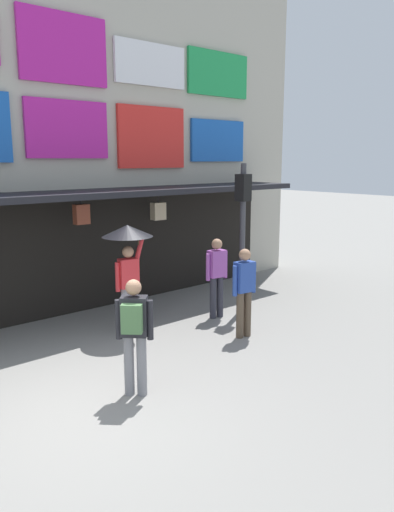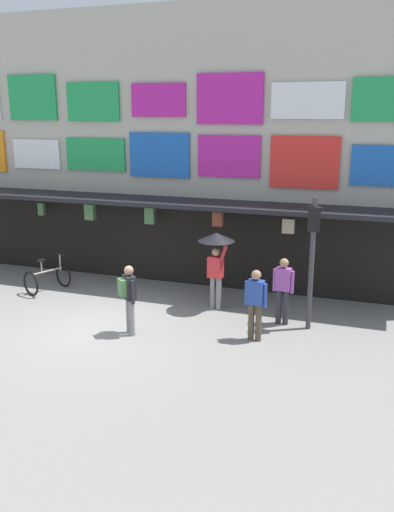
{
  "view_description": "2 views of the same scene",
  "coord_description": "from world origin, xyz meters",
  "px_view_note": "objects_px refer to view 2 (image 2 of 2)",
  "views": [
    {
      "loc": [
        -2.77,
        -5.59,
        3.29
      ],
      "look_at": [
        3.37,
        1.4,
        1.46
      ],
      "focal_mm": 34.86,
      "sensor_mm": 36.0,
      "label": 1
    },
    {
      "loc": [
        6.19,
        -10.73,
        5.07
      ],
      "look_at": [
        1.82,
        2.03,
        1.45
      ],
      "focal_mm": 37.58,
      "sensor_mm": 36.0,
      "label": 2
    }
  ],
  "objects_px": {
    "pedestrian_in_black": "(283,287)",
    "pedestrian_in_yellow": "(255,301)",
    "bicycle_parked": "(48,278)",
    "pedestrian_with_umbrella": "(216,249)",
    "pedestrian_in_blue": "(129,295)",
    "traffic_light_far": "(313,243)"
  },
  "relations": [
    {
      "from": "pedestrian_in_blue",
      "to": "pedestrian_in_yellow",
      "type": "bearing_deg",
      "value": 12.28
    },
    {
      "from": "traffic_light_far",
      "to": "pedestrian_with_umbrella",
      "type": "bearing_deg",
      "value": 167.62
    },
    {
      "from": "pedestrian_in_blue",
      "to": "pedestrian_in_black",
      "type": "bearing_deg",
      "value": 28.77
    },
    {
      "from": "pedestrian_in_black",
      "to": "pedestrian_with_umbrella",
      "type": "bearing_deg",
      "value": 165.67
    },
    {
      "from": "pedestrian_in_yellow",
      "to": "pedestrian_in_blue",
      "type": "bearing_deg",
      "value": -167.72
    },
    {
      "from": "bicycle_parked",
      "to": "traffic_light_far",
      "type": "bearing_deg",
      "value": -2.71
    },
    {
      "from": "traffic_light_far",
      "to": "pedestrian_with_umbrella",
      "type": "relative_size",
      "value": 1.54
    },
    {
      "from": "bicycle_parked",
      "to": "pedestrian_with_umbrella",
      "type": "relative_size",
      "value": 0.65
    },
    {
      "from": "pedestrian_with_umbrella",
      "to": "pedestrian_in_blue",
      "type": "height_order",
      "value": "pedestrian_with_umbrella"
    },
    {
      "from": "traffic_light_far",
      "to": "bicycle_parked",
      "type": "height_order",
      "value": "traffic_light_far"
    },
    {
      "from": "traffic_light_far",
      "to": "pedestrian_in_black",
      "type": "relative_size",
      "value": 1.9
    },
    {
      "from": "bicycle_parked",
      "to": "pedestrian_in_blue",
      "type": "xyz_separation_m",
      "value": [
        3.65,
        -2.08,
        0.59
      ]
    },
    {
      "from": "pedestrian_in_black",
      "to": "pedestrian_in_blue",
      "type": "xyz_separation_m",
      "value": [
        -3.28,
        -1.8,
        0.04
      ]
    },
    {
      "from": "pedestrian_with_umbrella",
      "to": "pedestrian_in_black",
      "type": "bearing_deg",
      "value": -14.33
    },
    {
      "from": "pedestrian_in_black",
      "to": "pedestrian_in_yellow",
      "type": "distance_m",
      "value": 1.25
    },
    {
      "from": "pedestrian_with_umbrella",
      "to": "pedestrian_in_yellow",
      "type": "bearing_deg",
      "value": -48.94
    },
    {
      "from": "bicycle_parked",
      "to": "pedestrian_with_umbrella",
      "type": "xyz_separation_m",
      "value": [
        5.07,
        0.19,
        1.25
      ]
    },
    {
      "from": "pedestrian_in_black",
      "to": "pedestrian_with_umbrella",
      "type": "distance_m",
      "value": 2.04
    },
    {
      "from": "bicycle_parked",
      "to": "pedestrian_in_black",
      "type": "relative_size",
      "value": 0.8
    },
    {
      "from": "bicycle_parked",
      "to": "pedestrian_in_black",
      "type": "distance_m",
      "value": 6.96
    },
    {
      "from": "traffic_light_far",
      "to": "pedestrian_in_blue",
      "type": "distance_m",
      "value": 4.46
    },
    {
      "from": "traffic_light_far",
      "to": "pedestrian_with_umbrella",
      "type": "xyz_separation_m",
      "value": [
        -2.52,
        0.55,
        -0.5
      ]
    }
  ]
}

